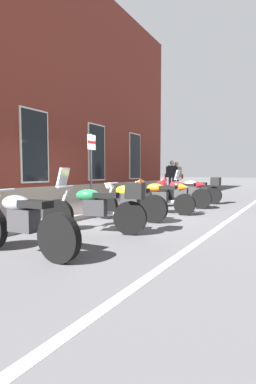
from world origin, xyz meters
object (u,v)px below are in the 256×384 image
Objects in this scene: pedestrian_dark_jacket at (172,175)px; pedestrian_tan_coat at (177,175)px; motorcycle_silver_touring at (196,189)px; motorcycle_yellow_naked at (128,201)px; parking_sign at (91,160)px; motorcycle_grey_naked at (21,222)px; motorcycle_green_touring at (98,206)px; motorcycle_red_sport at (178,191)px; motorcycle_orange_sport at (156,195)px.

pedestrian_dark_jacket is 0.82m from pedestrian_tan_coat.
motorcycle_silver_touring is 1.31× the size of pedestrian_dark_jacket.
parking_sign is (0.75, 1.73, 1.10)m from motorcycle_yellow_naked.
motorcycle_grey_naked is 1.81m from motorcycle_green_touring.
motorcycle_green_touring is at bearing -166.94° from pedestrian_dark_jacket.
motorcycle_silver_touring reaches higher than motorcycle_yellow_naked.
motorcycle_red_sport is 4.74m from pedestrian_dark_jacket.
pedestrian_dark_jacket reaches higher than motorcycle_green_touring.
motorcycle_yellow_naked is 7.71m from pedestrian_dark_jacket.
motorcycle_green_touring is 0.97× the size of motorcycle_silver_touring.
motorcycle_silver_touring reaches higher than motorcycle_orange_sport.
motorcycle_silver_touring is (3.36, -0.16, -0.01)m from motorcycle_orange_sport.
pedestrian_tan_coat reaches higher than motorcycle_silver_touring.
motorcycle_green_touring is 6.40m from motorcycle_silver_touring.
motorcycle_grey_naked is 4.68m from parking_sign.
motorcycle_orange_sport is 1.31× the size of pedestrian_tan_coat.
motorcycle_silver_touring is at bearing -25.48° from parking_sign.
motorcycle_grey_naked and motorcycle_yellow_naked have the same top height.
motorcycle_yellow_naked is at bearing -166.04° from pedestrian_dark_jacket.
motorcycle_green_touring is 1.30× the size of pedestrian_tan_coat.
motorcycle_orange_sport is at bearing -163.89° from pedestrian_tan_coat.
pedestrian_dark_jacket is 1.03× the size of pedestrian_tan_coat.
motorcycle_grey_naked is 1.23× the size of pedestrian_dark_jacket.
motorcycle_green_touring is at bearing -1.20° from motorcycle_grey_naked.
motorcycle_grey_naked is 11.85m from pedestrian_tan_coat.
motorcycle_silver_touring reaches higher than motorcycle_red_sport.
pedestrian_tan_coat is at bearing 1.35° from parking_sign.
pedestrian_tan_coat is 0.74× the size of parking_sign.
motorcycle_silver_touring is 0.99× the size of parking_sign.
motorcycle_green_touring is 10.08m from pedestrian_tan_coat.
pedestrian_tan_coat is at bearing 31.72° from motorcycle_silver_touring.
pedestrian_tan_coat is (5.12, 2.00, 0.49)m from motorcycle_red_sport.
pedestrian_dark_jacket is at bearing 38.35° from motorcycle_silver_touring.
motorcycle_grey_naked is 1.26× the size of pedestrian_tan_coat.
motorcycle_green_touring is (1.81, -0.04, 0.06)m from motorcycle_grey_naked.
pedestrian_dark_jacket is at bearing -176.21° from pedestrian_tan_coat.
motorcycle_orange_sport is 6.29m from pedestrian_dark_jacket.
motorcycle_yellow_naked is 8.51m from pedestrian_tan_coat.
motorcycle_red_sport is at bearing -37.10° from parking_sign.
motorcycle_green_touring is at bearing -167.69° from pedestrian_tan_coat.
motorcycle_green_touring reaches higher than motorcycle_orange_sport.
parking_sign is at bearing 142.90° from motorcycle_red_sport.
motorcycle_grey_naked is 8.21m from motorcycle_silver_touring.
motorcycle_red_sport is (1.68, -0.04, 0.00)m from motorcycle_orange_sport.
motorcycle_grey_naked is at bearing -169.74° from pedestrian_tan_coat.
motorcycle_green_touring is 1.00× the size of motorcycle_orange_sport.
pedestrian_dark_jacket is (2.62, 2.07, 0.53)m from motorcycle_silver_touring.
motorcycle_yellow_naked is 0.92× the size of parking_sign.
motorcycle_orange_sport is 2.18m from parking_sign.
motorcycle_red_sport is 5.52m from pedestrian_tan_coat.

